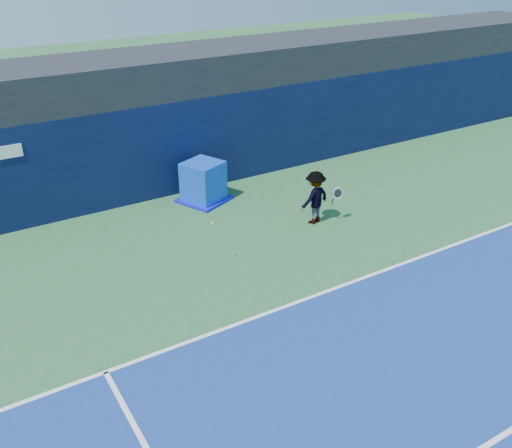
% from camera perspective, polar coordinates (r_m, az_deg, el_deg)
% --- Properties ---
extents(ground, '(80.00, 80.00, 0.00)m').
position_cam_1_polar(ground, '(11.77, 14.81, -14.09)').
color(ground, '#2B5F33').
rests_on(ground, ground).
extents(baseline, '(24.00, 0.10, 0.01)m').
position_cam_1_polar(baseline, '(13.49, 5.86, -7.16)').
color(baseline, white).
rests_on(baseline, ground).
extents(service_line, '(24.00, 0.10, 0.01)m').
position_cam_1_polar(service_line, '(10.93, 22.57, -19.47)').
color(service_line, white).
rests_on(service_line, ground).
extents(stadium_band, '(36.00, 3.00, 1.20)m').
position_cam_1_polar(stadium_band, '(19.01, -9.50, 14.76)').
color(stadium_band, black).
rests_on(stadium_band, back_wall_assembly).
extents(back_wall_assembly, '(36.00, 1.03, 3.00)m').
position_cam_1_polar(back_wall_assembly, '(18.68, -7.83, 7.95)').
color(back_wall_assembly, '#091132').
rests_on(back_wall_assembly, ground).
extents(equipment_cart, '(1.76, 1.76, 1.28)m').
position_cam_1_polar(equipment_cart, '(17.89, -5.28, 4.06)').
color(equipment_cart, '#0E3BC5').
rests_on(equipment_cart, ground).
extents(tennis_player, '(1.29, 0.77, 1.58)m').
position_cam_1_polar(tennis_player, '(16.45, 5.92, 2.66)').
color(tennis_player, silver).
rests_on(tennis_player, ground).
extents(tennis_ball, '(0.06, 0.06, 0.06)m').
position_cam_1_polar(tennis_ball, '(13.99, -4.37, 0.10)').
color(tennis_ball, '#C3DD18').
rests_on(tennis_ball, ground).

